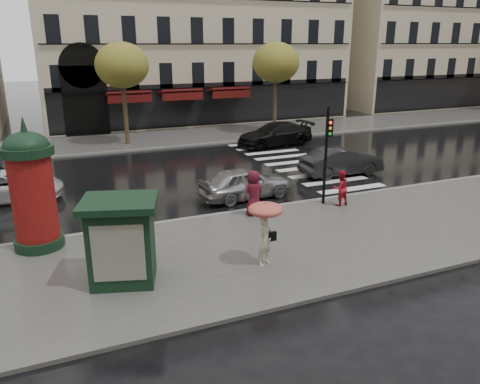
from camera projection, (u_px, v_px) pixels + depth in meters
name	position (u px, v px, depth m)	size (l,w,h in m)	color
ground	(279.00, 240.00, 16.29)	(160.00, 160.00, 0.00)	black
near_sidewalk	(285.00, 244.00, 15.83)	(90.00, 7.00, 0.12)	#474744
far_sidewalk	(154.00, 139.00, 32.93)	(90.00, 6.00, 0.12)	#474744
near_kerb	(244.00, 211.00, 18.90)	(90.00, 0.25, 0.14)	slate
far_kerb	(164.00, 148.00, 30.30)	(90.00, 0.25, 0.14)	slate
zebra_crossing	(294.00, 162.00, 26.94)	(3.60, 11.75, 0.01)	silver
tree_far_left	(122.00, 66.00, 29.75)	(3.40, 3.40, 6.64)	#38281C
tree_far_right	(276.00, 63.00, 33.84)	(3.40, 3.40, 6.64)	#38281C
woman_umbrella	(265.00, 223.00, 13.87)	(1.06, 1.06, 2.03)	beige
woman_red	(340.00, 188.00, 19.25)	(0.72, 0.56, 1.48)	red
man_burgundy	(254.00, 193.00, 18.13)	(0.87, 0.57, 1.79)	#55111F
morris_column	(32.00, 187.00, 14.88)	(1.62, 1.62, 4.35)	black
traffic_light	(327.00, 147.00, 18.87)	(0.29, 0.39, 4.04)	black
newsstand	(122.00, 240.00, 12.93)	(2.43, 2.22, 2.43)	black
car_silver	(245.00, 183.00, 20.52)	(1.66, 4.12, 1.40)	#A8A8AD
car_darkgrey	(341.00, 161.00, 24.14)	(1.53, 4.38, 1.44)	black
car_white	(5.00, 186.00, 20.16)	(2.19, 4.74, 1.32)	silver
car_black	(275.00, 134.00, 31.04)	(2.12, 5.21, 1.51)	black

